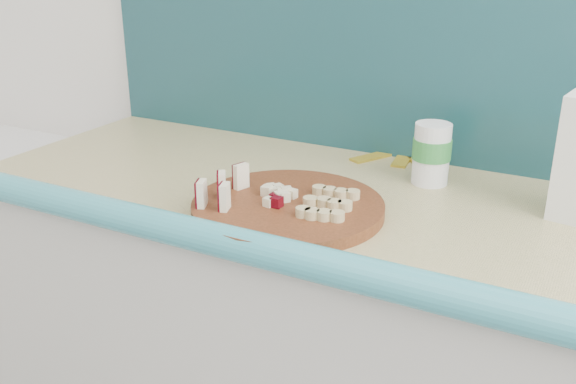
# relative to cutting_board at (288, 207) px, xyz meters

# --- Properties ---
(backsplash) EXTENTS (2.20, 0.02, 0.50)m
(backsplash) POSITION_rel_cutting_board_xyz_m (0.36, 0.43, 0.24)
(backsplash) COLOR teal
(backsplash) RESTS_ON kitchen_counter
(cutting_board) EXTENTS (0.41, 0.41, 0.02)m
(cutting_board) POSITION_rel_cutting_board_xyz_m (0.00, 0.00, 0.00)
(cutting_board) COLOR #46220F
(cutting_board) RESTS_ON kitchen_counter
(apple_wedges) EXTENTS (0.07, 0.15, 0.05)m
(apple_wedges) POSITION_rel_cutting_board_xyz_m (-0.11, -0.05, 0.04)
(apple_wedges) COLOR #FBECC9
(apple_wedges) RESTS_ON cutting_board
(apple_chunks) EXTENTS (0.06, 0.06, 0.02)m
(apple_chunks) POSITION_rel_cutting_board_xyz_m (-0.02, -0.00, 0.02)
(apple_chunks) COLOR beige
(apple_chunks) RESTS_ON cutting_board
(banana_slices) EXTENTS (0.11, 0.14, 0.02)m
(banana_slices) POSITION_rel_cutting_board_xyz_m (0.08, 0.01, 0.02)
(banana_slices) COLOR tan
(banana_slices) RESTS_ON cutting_board
(canister) EXTENTS (0.08, 0.08, 0.13)m
(canister) POSITION_rel_cutting_board_xyz_m (0.19, 0.28, 0.06)
(canister) COLOR white
(canister) RESTS_ON kitchen_counter
(banana_peel) EXTENTS (0.22, 0.18, 0.01)m
(banana_peel) POSITION_rel_cutting_board_xyz_m (0.09, 0.40, -0.01)
(banana_peel) COLOR gold
(banana_peel) RESTS_ON kitchen_counter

